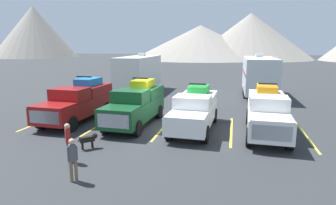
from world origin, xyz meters
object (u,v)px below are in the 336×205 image
Objects in this scene: pickup_truck_d at (267,112)px; person_b at (73,157)px; pickup_truck_c at (195,109)px; person_a at (68,140)px; pickup_truck_a at (78,101)px; camper_trailer_b at (259,75)px; camper_trailer_a at (139,72)px; dog at (89,139)px; pickup_truck_b at (136,104)px.

pickup_truck_d is 3.87× the size of person_b.
person_a is (-4.24, -5.71, -0.19)m from pickup_truck_c.
pickup_truck_a is at bearing 116.08° from person_a.
camper_trailer_b is 18.88m from person_a.
camper_trailer_a is (-6.90, 11.26, 0.87)m from pickup_truck_c.
dog is at bearing -55.88° from pickup_truck_a.
pickup_truck_c is 3.62× the size of person_a.
dog is (-8.36, -15.27, -1.52)m from camper_trailer_b.
pickup_truck_a reaches higher than pickup_truck_c.
pickup_truck_a is 8.55× the size of dog.
camper_trailer_b is 17.48m from dog.
pickup_truck_a is 1.04× the size of pickup_truck_c.
pickup_truck_c is at bearing -2.79° from pickup_truck_a.
pickup_truck_d is (3.77, -0.07, 0.07)m from pickup_truck_c.
pickup_truck_d reaches higher than pickup_truck_c.
camper_trailer_a reaches higher than pickup_truck_a.
camper_trailer_b reaches higher than pickup_truck_b.
person_b is 3.24m from dog.
pickup_truck_a reaches higher than person_a.
person_a is (-8.00, -5.64, -0.26)m from pickup_truck_d.
pickup_truck_d is (10.97, -0.42, -0.01)m from pickup_truck_a.
pickup_truck_a is at bearing -136.51° from camper_trailer_b.
pickup_truck_a is 5.45m from dog.
dog is at bearing -118.68° from camper_trailer_b.
pickup_truck_b is at bearing 80.80° from dog.
dog is (3.03, -4.47, -0.73)m from pickup_truck_a.
camper_trailer_a is at bearing 107.33° from pickup_truck_b.
pickup_truck_b is at bearing 82.62° from person_a.
dog is (-7.94, -4.05, -0.72)m from pickup_truck_d.
pickup_truck_b is 7.43m from person_b.
pickup_truck_d reaches higher than person_b.
pickup_truck_a is 7.21m from pickup_truck_c.
camper_trailer_a is 15.69m from dog.
person_b reaches higher than dog.
person_b is at bearing -87.78° from pickup_truck_b.
pickup_truck_c is 0.68× the size of camper_trailer_b.
dog is at bearing -135.35° from pickup_truck_c.
pickup_truck_a is 0.68× the size of camper_trailer_a.
dog is at bearing -99.20° from pickup_truck_b.
pickup_truck_b reaches higher than person_b.
pickup_truck_d is 15.58m from camper_trailer_a.
person_a is at bearing -97.38° from pickup_truck_b.
person_b is (3.73, -18.43, -1.10)m from camper_trailer_a.
dog is (2.73, -15.38, -1.52)m from camper_trailer_a.
camper_trailer_b is at bearing 63.46° from person_a.
pickup_truck_a is 10.98m from pickup_truck_d.
pickup_truck_c is at bearing -4.03° from pickup_truck_b.
camper_trailer_a is at bearing 179.45° from camper_trailer_b.
dog is (-0.71, -4.37, -0.73)m from pickup_truck_b.
pickup_truck_c reaches higher than person_a.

